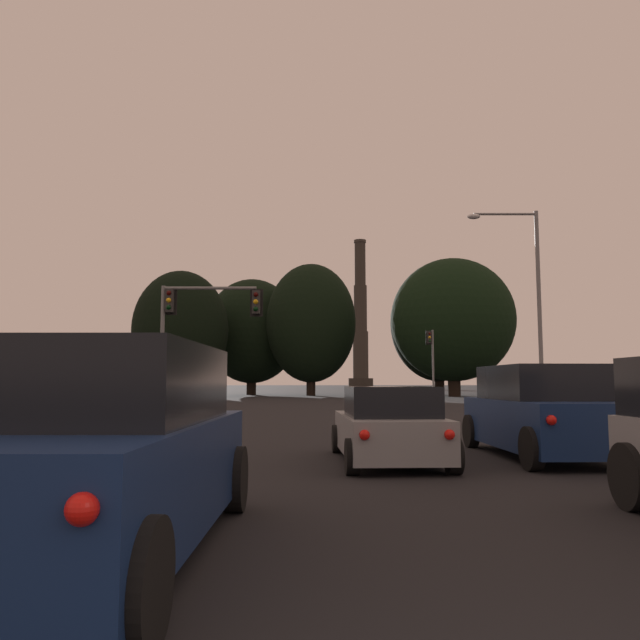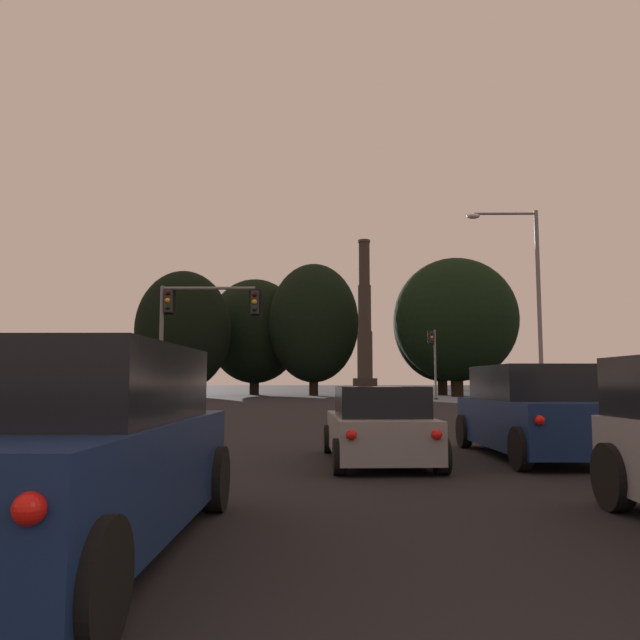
{
  "view_description": "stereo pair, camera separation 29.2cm",
  "coord_description": "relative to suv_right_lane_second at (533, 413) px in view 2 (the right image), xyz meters",
  "views": [
    {
      "loc": [
        -1.42,
        -1.04,
        1.52
      ],
      "look_at": [
        -1.54,
        48.24,
        6.43
      ],
      "focal_mm": 35.0,
      "sensor_mm": 36.0,
      "label": 1
    },
    {
      "loc": [
        -1.12,
        -1.04,
        1.52
      ],
      "look_at": [
        -1.54,
        48.24,
        6.43
      ],
      "focal_mm": 35.0,
      "sensor_mm": 36.0,
      "label": 2
    }
  ],
  "objects": [
    {
      "name": "treeline_center_right",
      "position": [
        -5.54,
        57.64,
        7.3
      ],
      "size": [
        10.19,
        9.17,
        14.98
      ],
      "color": "black",
      "rests_on": "ground_plane"
    },
    {
      "name": "suv_left_lane_third",
      "position": [
        -6.47,
        -7.24,
        0.0
      ],
      "size": [
        2.12,
        4.91,
        1.86
      ],
      "rotation": [
        0.0,
        0.0,
        -0.0
      ],
      "color": "navy",
      "rests_on": "ground_plane"
    },
    {
      "name": "treeline_right_mid",
      "position": [
        -12.75,
        62.13,
        6.75
      ],
      "size": [
        11.39,
        10.25,
        13.95
      ],
      "color": "black",
      "rests_on": "ground_plane"
    },
    {
      "name": "treeline_far_left",
      "position": [
        9.24,
        59.17,
        7.44
      ],
      "size": [
        11.12,
        10.01,
        15.12
      ],
      "color": "black",
      "rests_on": "ground_plane"
    },
    {
      "name": "smokestack",
      "position": [
        6.19,
        151.13,
        14.54
      ],
      "size": [
        6.47,
        6.47,
        39.38
      ],
      "color": "#2B2722",
      "rests_on": "ground_plane"
    },
    {
      "name": "treeline_left_mid",
      "position": [
        9.47,
        52.34,
        7.15
      ],
      "size": [
        13.0,
        11.7,
        14.55
      ],
      "color": "black",
      "rests_on": "ground_plane"
    },
    {
      "name": "suv_right_lane_second",
      "position": [
        0.0,
        0.0,
        0.0
      ],
      "size": [
        2.24,
        4.96,
        1.86
      ],
      "rotation": [
        0.0,
        0.0,
        0.03
      ],
      "color": "navy",
      "rests_on": "ground_plane"
    },
    {
      "name": "street_lamp",
      "position": [
        5.64,
        17.17,
        5.1
      ],
      "size": [
        3.5,
        0.36,
        9.91
      ],
      "color": "slate",
      "rests_on": "ground_plane"
    },
    {
      "name": "hatchback_center_lane_second",
      "position": [
        -3.22,
        -0.9,
        -0.23
      ],
      "size": [
        2.08,
        4.17,
        1.44
      ],
      "rotation": [
        0.0,
        0.0,
        0.05
      ],
      "color": "gray",
      "rests_on": "ground_plane"
    },
    {
      "name": "traffic_light_overhead_left",
      "position": [
        -10.05,
        14.72,
        3.51
      ],
      "size": [
        4.64,
        0.5,
        5.8
      ],
      "color": "slate",
      "rests_on": "ground_plane"
    },
    {
      "name": "traffic_light_far_right",
      "position": [
        5.34,
        42.23,
        3.11
      ],
      "size": [
        0.78,
        0.5,
        6.12
      ],
      "color": "slate",
      "rests_on": "ground_plane"
    },
    {
      "name": "treeline_far_right",
      "position": [
        -19.43,
        53.34,
        6.11
      ],
      "size": [
        10.17,
        9.16,
        13.42
      ],
      "color": "black",
      "rests_on": "ground_plane"
    }
  ]
}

